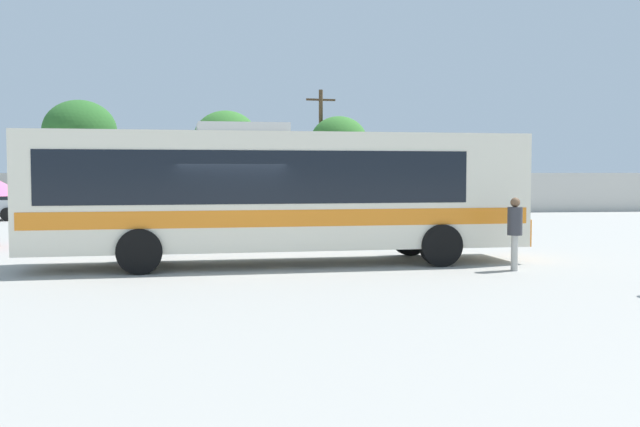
% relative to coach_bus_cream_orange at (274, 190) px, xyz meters
% --- Properties ---
extents(ground_plane, '(300.00, 300.00, 0.00)m').
position_rel_coach_bus_cream_orange_xyz_m(ground_plane, '(-1.05, 9.55, -1.88)').
color(ground_plane, '#A3A099').
extents(perimeter_wall, '(80.00, 0.30, 2.24)m').
position_rel_coach_bus_cream_orange_xyz_m(perimeter_wall, '(-1.05, 22.04, -0.76)').
color(perimeter_wall, beige).
rests_on(perimeter_wall, ground_plane).
extents(coach_bus_cream_orange, '(12.49, 3.36, 3.51)m').
position_rel_coach_bus_cream_orange_xyz_m(coach_bus_cream_orange, '(0.00, 0.00, 0.00)').
color(coach_bus_cream_orange, silver).
rests_on(coach_bus_cream_orange, ground_plane).
extents(attendant_by_bus_door, '(0.44, 0.44, 1.72)m').
position_rel_coach_bus_cream_orange_xyz_m(attendant_by_bus_door, '(5.53, -1.90, -0.90)').
color(attendant_by_bus_door, '#B7B2A8').
rests_on(attendant_by_bus_door, ground_plane).
extents(parked_car_second_red, '(4.67, 2.15, 1.43)m').
position_rel_coach_bus_cream_orange_xyz_m(parked_car_second_red, '(-6.73, 18.76, -1.11)').
color(parked_car_second_red, red).
rests_on(parked_car_second_red, ground_plane).
extents(parked_car_third_white, '(4.52, 1.99, 1.45)m').
position_rel_coach_bus_cream_orange_xyz_m(parked_car_third_white, '(-0.55, 18.70, -1.10)').
color(parked_car_third_white, silver).
rests_on(parked_car_third_white, ground_plane).
extents(utility_pole_near, '(1.80, 0.38, 7.23)m').
position_rel_coach_bus_cream_orange_xyz_m(utility_pole_near, '(4.56, 26.00, 1.92)').
color(utility_pole_near, '#4C3823').
rests_on(utility_pole_near, ground_plane).
extents(roadside_tree_midleft, '(4.42, 4.42, 6.67)m').
position_rel_coach_bus_cream_orange_xyz_m(roadside_tree_midleft, '(-9.96, 28.35, 2.90)').
color(roadside_tree_midleft, brown).
rests_on(roadside_tree_midleft, ground_plane).
extents(roadside_tree_midright, '(3.78, 3.78, 5.93)m').
position_rel_coach_bus_cream_orange_xyz_m(roadside_tree_midright, '(-1.13, 26.06, 2.43)').
color(roadside_tree_midright, brown).
rests_on(roadside_tree_midright, ground_plane).
extents(roadside_tree_right, '(3.38, 3.38, 5.64)m').
position_rel_coach_bus_cream_orange_xyz_m(roadside_tree_right, '(5.61, 25.65, 2.30)').
color(roadside_tree_right, brown).
rests_on(roadside_tree_right, ground_plane).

